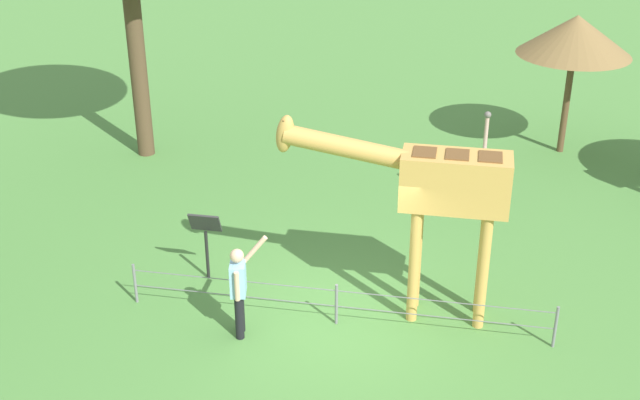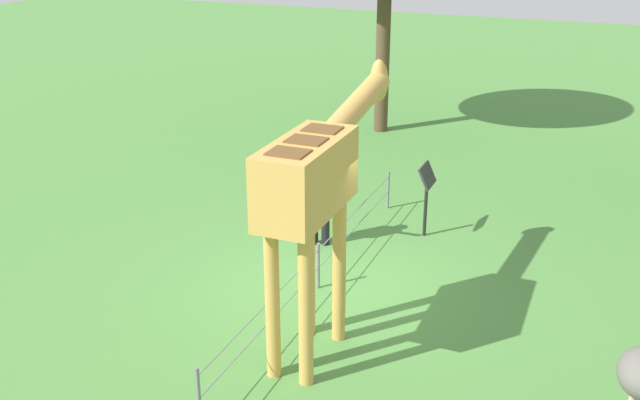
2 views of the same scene
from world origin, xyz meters
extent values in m
plane|color=#4C843D|center=(0.00, 0.00, 0.00)|extent=(60.00, 60.00, 0.00)
cylinder|color=gold|center=(-1.21, -0.25, 1.02)|extent=(0.18, 0.18, 2.04)
cylinder|color=gold|center=(-1.21, -0.69, 1.02)|extent=(0.18, 0.18, 2.04)
cylinder|color=gold|center=(-2.31, -0.25, 1.02)|extent=(0.18, 0.18, 2.04)
cylinder|color=gold|center=(-2.31, -0.69, 1.02)|extent=(0.18, 0.18, 2.04)
cube|color=gold|center=(-1.76, -0.47, 2.49)|extent=(1.70, 0.70, 0.90)
cube|color=brown|center=(-1.26, -0.47, 2.95)|extent=(0.36, 0.44, 0.02)
cube|color=brown|center=(-1.76, -0.47, 2.95)|extent=(0.36, 0.44, 0.02)
cube|color=brown|center=(-2.26, -0.47, 2.95)|extent=(0.36, 0.44, 0.02)
cylinder|color=gold|center=(-0.11, -0.47, 2.92)|extent=(2.16, 0.32, 0.65)
ellipsoid|color=gold|center=(0.95, -0.47, 3.09)|extent=(0.38, 0.26, 0.68)
cylinder|color=brown|center=(0.95, -0.41, 3.27)|extent=(0.05, 0.05, 0.14)
cylinder|color=brown|center=(0.95, -0.53, 3.27)|extent=(0.05, 0.05, 0.14)
cylinder|color=black|center=(1.50, 0.60, 0.39)|extent=(0.14, 0.14, 0.78)
cylinder|color=black|center=(1.46, 0.80, 0.39)|extent=(0.14, 0.14, 0.78)
cube|color=#8CBFE0|center=(1.48, 0.70, 1.06)|extent=(0.31, 0.40, 0.55)
sphere|color=#D8AD8C|center=(1.48, 0.70, 1.47)|extent=(0.22, 0.22, 0.22)
cylinder|color=#D8AD8C|center=(1.24, 0.49, 1.49)|extent=(0.42, 0.16, 0.48)
cylinder|color=#D8AD8C|center=(1.44, 0.92, 1.05)|extent=(0.08, 0.08, 0.50)
cube|color=black|center=(1.57, 0.49, 0.88)|extent=(0.16, 0.22, 0.24)
cylinder|color=#CC9E93|center=(-2.33, -4.34, 0.45)|extent=(0.07, 0.07, 0.90)
cylinder|color=#CC9E93|center=(-2.49, -4.50, 0.45)|extent=(0.07, 0.07, 0.90)
ellipsoid|color=#66605B|center=(-2.41, -4.42, 1.18)|extent=(0.70, 0.56, 0.49)
cylinder|color=#CC9E93|center=(-2.26, -4.42, 1.73)|extent=(0.08, 0.08, 0.80)
sphere|color=#66605B|center=(-2.26, -4.42, 2.18)|extent=(0.14, 0.14, 0.14)
cylinder|color=brown|center=(-4.17, -8.16, 1.22)|extent=(0.16, 0.16, 2.44)
cone|color=brown|center=(-4.17, -8.16, 2.90)|extent=(2.64, 2.64, 0.93)
cylinder|color=brown|center=(5.76, -6.14, 2.15)|extent=(0.40, 0.40, 4.30)
cylinder|color=black|center=(2.52, -0.88, 0.47)|extent=(0.06, 0.06, 0.95)
cube|color=#2D2D2D|center=(2.52, -0.88, 1.13)|extent=(0.56, 0.21, 0.38)
cylinder|color=slate|center=(-3.50, 0.11, 0.38)|extent=(0.05, 0.05, 0.75)
cylinder|color=slate|center=(0.00, 0.11, 0.38)|extent=(0.05, 0.05, 0.75)
cylinder|color=slate|center=(3.50, 0.11, 0.38)|extent=(0.05, 0.05, 0.75)
cube|color=slate|center=(0.00, 0.11, 0.64)|extent=(7.00, 0.01, 0.01)
cube|color=slate|center=(0.00, 0.11, 0.34)|extent=(7.00, 0.01, 0.01)
camera|label=1|loc=(-1.85, 11.45, 7.96)|focal=46.67mm
camera|label=2|loc=(-9.47, -3.83, 5.55)|focal=42.29mm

